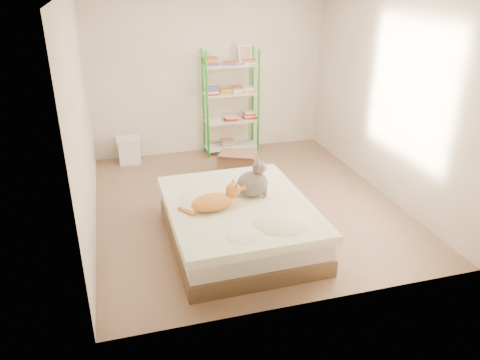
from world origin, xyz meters
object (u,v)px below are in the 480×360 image
object	(u,v)px
bed	(239,223)
orange_cat	(213,200)
shelf_unit	(231,100)
white_bin	(129,150)
cardboard_box	(238,165)
grey_cat	(252,179)

from	to	relation	value
bed	orange_cat	distance (m)	0.47
bed	shelf_unit	size ratio (longest dim) A/B	1.11
shelf_unit	orange_cat	bearing A→B (deg)	-108.44
shelf_unit	white_bin	distance (m)	1.81
orange_cat	white_bin	xyz separation A→B (m)	(-0.72, 2.82, -0.39)
bed	orange_cat	size ratio (longest dim) A/B	3.47
cardboard_box	bed	bearing A→B (deg)	-80.74
bed	shelf_unit	distance (m)	2.92
orange_cat	cardboard_box	world-z (taller)	orange_cat
shelf_unit	white_bin	size ratio (longest dim) A/B	4.18
orange_cat	bed	bearing A→B (deg)	5.33
bed	white_bin	xyz separation A→B (m)	(-1.03, 2.75, -0.03)
shelf_unit	cardboard_box	bearing A→B (deg)	-99.63
orange_cat	grey_cat	size ratio (longest dim) A/B	1.30
cardboard_box	shelf_unit	bearing A→B (deg)	104.72
orange_cat	white_bin	world-z (taller)	orange_cat
grey_cat	white_bin	xyz separation A→B (m)	(-1.23, 2.61, -0.49)
orange_cat	shelf_unit	size ratio (longest dim) A/B	0.32
orange_cat	white_bin	size ratio (longest dim) A/B	1.34
bed	grey_cat	bearing A→B (deg)	32.99
orange_cat	shelf_unit	xyz separation A→B (m)	(0.95, 2.85, 0.29)
grey_cat	shelf_unit	distance (m)	2.69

